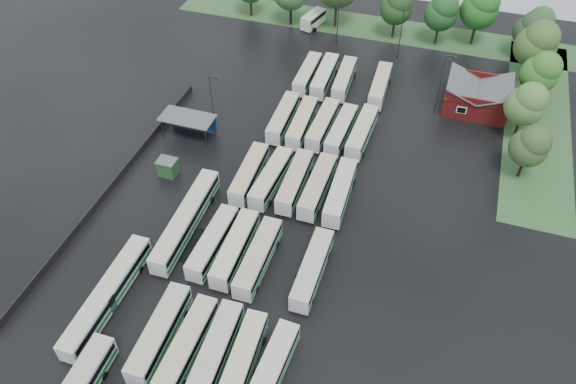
% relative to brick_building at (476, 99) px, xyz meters
% --- Properties ---
extents(ground, '(160.00, 160.00, 0.00)m').
position_rel_brick_building_xyz_m(ground, '(-24.00, -42.77, -1.87)').
color(ground, black).
rests_on(ground, ground).
extents(brick_building, '(10.07, 8.60, 5.39)m').
position_rel_brick_building_xyz_m(brick_building, '(0.00, 0.00, 0.00)').
color(brick_building, maroon).
rests_on(brick_building, ground).
extents(wash_shed, '(8.20, 4.20, 3.58)m').
position_rel_brick_building_xyz_m(wash_shed, '(-41.20, -20.74, 1.12)').
color(wash_shed, '#2D2D30').
rests_on(wash_shed, ground).
extents(utility_hut, '(2.70, 2.20, 2.62)m').
position_rel_brick_building_xyz_m(utility_hut, '(-40.20, -30.17, -0.55)').
color(utility_hut, '#224A24').
rests_on(utility_hut, ground).
extents(grass_strip_north, '(80.00, 10.00, 0.01)m').
position_rel_brick_building_xyz_m(grass_strip_north, '(-22.00, 22.03, -1.86)').
color(grass_strip_north, '#2E562A').
rests_on(grass_strip_north, ground).
extents(grass_strip_east, '(10.00, 50.00, 0.01)m').
position_rel_brick_building_xyz_m(grass_strip_east, '(10.00, 0.03, -1.86)').
color(grass_strip_east, '#2E562A').
rests_on(grass_strip_east, ground).
extents(west_fence, '(0.10, 50.00, 1.20)m').
position_rel_brick_building_xyz_m(west_fence, '(-46.20, -34.77, -1.27)').
color(west_fence, '#2D2D30').
rests_on(west_fence, ground).
extents(bus_r1c0, '(2.74, 11.45, 3.17)m').
position_rel_brick_building_xyz_m(bus_r1c0, '(-28.47, -54.87, -0.12)').
color(bus_r1c0, silver).
rests_on(bus_r1c0, ground).
extents(bus_r1c1, '(2.38, 11.11, 3.09)m').
position_rel_brick_building_xyz_m(bus_r1c1, '(-25.06, -55.22, -0.17)').
color(bus_r1c1, silver).
rests_on(bus_r1c1, ground).
extents(bus_r1c2, '(2.90, 11.50, 3.18)m').
position_rel_brick_building_xyz_m(bus_r1c2, '(-21.91, -55.18, -0.12)').
color(bus_r1c2, silver).
rests_on(bus_r1c2, ground).
extents(bus_r1c3, '(2.84, 10.91, 3.01)m').
position_rel_brick_building_xyz_m(bus_r1c3, '(-18.91, -55.10, -0.21)').
color(bus_r1c3, silver).
rests_on(bus_r1c3, ground).
extents(bus_r1c4, '(2.86, 11.11, 3.06)m').
position_rel_brick_building_xyz_m(bus_r1c4, '(-15.74, -55.43, -0.18)').
color(bus_r1c4, silver).
rests_on(bus_r1c4, ground).
extents(bus_r2c0, '(2.52, 10.98, 3.05)m').
position_rel_brick_building_xyz_m(bus_r2c0, '(-28.27, -41.37, -0.19)').
color(bus_r2c0, silver).
rests_on(bus_r2c0, ground).
extents(bus_r2c1, '(2.62, 11.28, 3.13)m').
position_rel_brick_building_xyz_m(bus_r2c1, '(-25.27, -41.44, -0.15)').
color(bus_r2c1, silver).
rests_on(bus_r2c1, ground).
extents(bus_r2c2, '(2.44, 11.26, 3.13)m').
position_rel_brick_building_xyz_m(bus_r2c2, '(-22.10, -41.90, -0.14)').
color(bus_r2c2, silver).
rests_on(bus_r2c2, ground).
extents(bus_r2c4, '(2.39, 11.09, 3.09)m').
position_rel_brick_building_xyz_m(bus_r2c4, '(-15.45, -41.51, -0.17)').
color(bus_r2c4, silver).
rests_on(bus_r2c4, ground).
extents(bus_r3c0, '(2.73, 11.04, 3.05)m').
position_rel_brick_building_xyz_m(bus_r3c0, '(-28.56, -28.15, -0.19)').
color(bus_r3c0, silver).
rests_on(bus_r3c0, ground).
extents(bus_r3c1, '(2.89, 11.11, 3.06)m').
position_rel_brick_building_xyz_m(bus_r3c1, '(-25.35, -28.01, -0.18)').
color(bus_r3c1, silver).
rests_on(bus_r3c1, ground).
extents(bus_r3c2, '(2.59, 11.13, 3.09)m').
position_rel_brick_building_xyz_m(bus_r3c2, '(-22.03, -27.68, -0.17)').
color(bus_r3c2, silver).
rests_on(bus_r3c2, ground).
extents(bus_r3c3, '(2.50, 11.31, 3.14)m').
position_rel_brick_building_xyz_m(bus_r3c3, '(-18.79, -27.70, -0.14)').
color(bus_r3c3, silver).
rests_on(bus_r3c3, ground).
extents(bus_r3c4, '(2.77, 11.43, 3.16)m').
position_rel_brick_building_xyz_m(bus_r3c4, '(-15.59, -27.78, -0.13)').
color(bus_r3c4, silver).
rests_on(bus_r3c4, ground).
extents(bus_r4c0, '(2.66, 11.09, 3.07)m').
position_rel_brick_building_xyz_m(bus_r4c0, '(-28.24, -14.28, -0.18)').
color(bus_r4c0, silver).
rests_on(bus_r4c0, ground).
extents(bus_r4c1, '(2.74, 11.09, 3.07)m').
position_rel_brick_building_xyz_m(bus_r4c1, '(-25.03, -14.63, -0.18)').
color(bus_r4c1, silver).
rests_on(bus_r4c1, ground).
extents(bus_r4c2, '(2.56, 11.06, 3.07)m').
position_rel_brick_building_xyz_m(bus_r4c2, '(-21.89, -14.05, -0.18)').
color(bus_r4c2, silver).
rests_on(bus_r4c2, ground).
extents(bus_r4c3, '(2.67, 10.89, 3.01)m').
position_rel_brick_building_xyz_m(bus_r4c3, '(-18.86, -14.47, -0.21)').
color(bus_r4c3, silver).
rests_on(bus_r4c3, ground).
extents(bus_r4c4, '(2.80, 11.34, 3.13)m').
position_rel_brick_building_xyz_m(bus_r4c4, '(-15.72, -14.05, -0.14)').
color(bus_r4c4, silver).
rests_on(bus_r4c4, ground).
extents(bus_r5c0, '(2.50, 10.90, 3.02)m').
position_rel_brick_building_xyz_m(bus_r5c0, '(-28.29, -1.02, -0.20)').
color(bus_r5c0, silver).
rests_on(bus_r5c0, ground).
extents(bus_r5c1, '(2.70, 11.36, 3.14)m').
position_rel_brick_building_xyz_m(bus_r5c1, '(-25.26, -0.83, -0.14)').
color(bus_r5c1, silver).
rests_on(bus_r5c1, ground).
extents(bus_r5c2, '(2.79, 10.97, 3.03)m').
position_rel_brick_building_xyz_m(bus_r5c2, '(-21.89, -0.51, -0.20)').
color(bus_r5c2, silver).
rests_on(bus_r5c2, ground).
extents(bus_r5c4, '(2.77, 11.19, 3.09)m').
position_rel_brick_building_xyz_m(bus_r5c4, '(-15.67, -0.66, -0.16)').
color(bus_r5c4, silver).
rests_on(bus_r5c4, ground).
extents(artic_bus_west_b, '(2.86, 16.88, 3.12)m').
position_rel_brick_building_xyz_m(artic_bus_west_b, '(-33.03, -38.93, -0.14)').
color(artic_bus_west_b, silver).
rests_on(artic_bus_west_b, ground).
extents(artic_bus_west_c, '(2.38, 16.33, 3.03)m').
position_rel_brick_building_xyz_m(artic_bus_west_c, '(-36.37, -52.32, -0.19)').
color(artic_bus_west_c, silver).
rests_on(artic_bus_west_c, ground).
extents(minibus, '(3.77, 6.61, 2.72)m').
position_rel_brick_building_xyz_m(minibus, '(-33.07, 18.85, -0.35)').
color(minibus, silver).
rests_on(minibus, ground).
extents(tree_north_3, '(6.07, 6.07, 10.05)m').
position_rel_brick_building_xyz_m(tree_north_3, '(-16.99, 19.16, 4.60)').
color(tree_north_3, '#322312').
rests_on(tree_north_3, ground).
extents(tree_north_4, '(6.16, 6.16, 10.20)m').
position_rel_brick_building_xyz_m(tree_north_4, '(-8.74, 19.30, 4.69)').
color(tree_north_4, '#382613').
rests_on(tree_north_4, ground).
extents(tree_north_5, '(6.95, 6.95, 11.50)m').
position_rel_brick_building_xyz_m(tree_north_5, '(-2.20, 21.43, 5.53)').
color(tree_north_5, '#332016').
rests_on(tree_north_5, ground).
extents(tree_north_6, '(5.77, 5.77, 9.56)m').
position_rel_brick_building_xyz_m(tree_north_6, '(8.00, 20.59, 4.28)').
color(tree_north_6, '#3A2212').
rests_on(tree_north_6, ground).
extents(tree_east_0, '(5.35, 5.35, 8.87)m').
position_rel_brick_building_xyz_m(tree_east_0, '(7.57, -14.97, 3.84)').
color(tree_east_0, black).
rests_on(tree_east_0, ground).
extents(tree_east_1, '(5.96, 5.96, 9.88)m').
position_rel_brick_building_xyz_m(tree_east_1, '(6.69, -5.79, 4.49)').
color(tree_east_1, black).
rests_on(tree_east_1, ground).
extents(tree_east_2, '(6.01, 6.01, 9.96)m').
position_rel_brick_building_xyz_m(tree_east_2, '(8.70, 3.86, 4.54)').
color(tree_east_2, black).
rests_on(tree_east_2, ground).
extents(tree_east_3, '(7.00, 7.00, 11.59)m').
position_rel_brick_building_xyz_m(tree_east_3, '(7.71, 10.85, 5.59)').
color(tree_east_3, black).
rests_on(tree_east_3, ground).
extents(tree_east_4, '(5.42, 5.42, 8.97)m').
position_rel_brick_building_xyz_m(tree_east_4, '(6.81, 19.00, 3.90)').
color(tree_east_4, '#2E2118').
rests_on(tree_east_4, ground).
extents(lamp_post_ne, '(1.62, 0.32, 10.53)m').
position_rel_brick_building_xyz_m(lamp_post_ne, '(-5.92, -3.10, 4.25)').
color(lamp_post_ne, '#2D2D30').
rests_on(lamp_post_ne, ground).
extents(lamp_post_nw, '(1.53, 0.30, 9.94)m').
position_rel_brick_building_xyz_m(lamp_post_nw, '(-37.88, -18.69, 3.91)').
color(lamp_post_nw, '#2D2D30').
rests_on(lamp_post_nw, ground).
extents(lamp_post_back_w, '(1.43, 0.28, 9.31)m').
position_rel_brick_building_xyz_m(lamp_post_back_w, '(-26.68, 13.22, 3.54)').
color(lamp_post_back_w, '#2D2D30').
rests_on(lamp_post_back_w, ground).
extents(lamp_post_back_e, '(1.48, 0.29, 9.61)m').
position_rel_brick_building_xyz_m(lamp_post_back_e, '(-14.73, 11.95, 3.71)').
color(lamp_post_back_e, '#2D2D30').
rests_on(lamp_post_back_e, ground).
extents(puddle_2, '(6.06, 6.06, 0.01)m').
position_rel_brick_building_xyz_m(puddle_2, '(-31.09, -41.33, -1.86)').
color(puddle_2, black).
rests_on(puddle_2, ground).
extents(puddle_3, '(2.81, 2.81, 0.01)m').
position_rel_brick_building_xyz_m(puddle_3, '(-16.07, -41.83, -1.86)').
color(puddle_3, black).
rests_on(puddle_3, ground).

